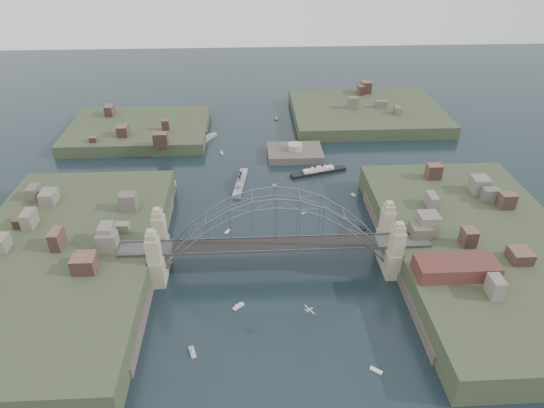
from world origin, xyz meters
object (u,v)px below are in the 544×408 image
(naval_cruiser_near, at_px, (240,182))
(bridge, at_px, (275,233))
(ocean_liner, at_px, (318,171))
(fort_island, at_px, (295,157))
(naval_cruiser_far, at_px, (206,139))
(wharf_shed, at_px, (456,268))

(naval_cruiser_near, bearing_deg, bridge, -78.21)
(naval_cruiser_near, height_order, ocean_liner, naval_cruiser_near)
(fort_island, xyz_separation_m, naval_cruiser_far, (-37.28, 16.78, 1.12))
(wharf_shed, distance_m, naval_cruiser_near, 82.63)
(ocean_liner, bearing_deg, wharf_shed, -70.49)
(naval_cruiser_far, height_order, ocean_liner, ocean_liner)
(bridge, distance_m, naval_cruiser_far, 91.12)
(bridge, height_order, naval_cruiser_far, bridge)
(bridge, relative_size, naval_cruiser_near, 4.09)
(bridge, relative_size, naval_cruiser_far, 6.18)
(naval_cruiser_near, bearing_deg, wharf_shed, -48.90)
(ocean_liner, bearing_deg, fort_island, 116.70)
(wharf_shed, height_order, ocean_liner, wharf_shed)
(wharf_shed, xyz_separation_m, naval_cruiser_near, (-53.99, 61.89, -9.05))
(wharf_shed, bearing_deg, naval_cruiser_far, 124.51)
(ocean_liner, bearing_deg, bridge, -109.63)
(naval_cruiser_far, bearing_deg, fort_island, -24.23)
(bridge, height_order, fort_island, bridge)
(naval_cruiser_near, distance_m, ocean_liner, 30.40)
(fort_island, relative_size, naval_cruiser_far, 1.62)
(bridge, xyz_separation_m, fort_island, (12.00, 70.00, -12.66))
(naval_cruiser_near, bearing_deg, ocean_liner, 13.36)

